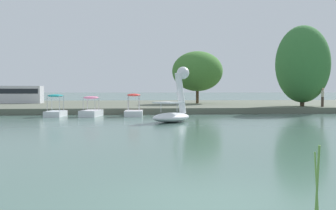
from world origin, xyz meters
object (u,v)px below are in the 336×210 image
object	(u,v)px
pedal_boat_pink	(91,110)
person_on_path	(323,97)
tree_willow_overhanging	(303,64)
pedal_boat_teal	(56,110)
tree_broadleaf_behind_dock	(197,71)
parked_van	(20,94)
pedal_boat_red	(134,110)
swan_boat	(174,107)

from	to	relation	value
pedal_boat_pink	person_on_path	distance (m)	19.14
pedal_boat_pink	person_on_path	xyz separation A→B (m)	(18.88, 3.03, 0.91)
tree_willow_overhanging	person_on_path	size ratio (longest dim) A/B	4.32
pedal_boat_teal	tree_willow_overhanging	world-z (taller)	tree_willow_overhanging
tree_broadleaf_behind_dock	parked_van	size ratio (longest dim) A/B	1.40
pedal_boat_teal	tree_broadleaf_behind_dock	world-z (taller)	tree_broadleaf_behind_dock
person_on_path	pedal_boat_red	bearing A→B (deg)	-169.76
swan_boat	pedal_boat_red	world-z (taller)	swan_boat
pedal_boat_red	tree_willow_overhanging	xyz separation A→B (m)	(14.59, 4.07, 3.68)
pedal_boat_red	parked_van	bearing A→B (deg)	131.83
tree_broadleaf_behind_dock	person_on_path	distance (m)	12.88
pedal_boat_teal	person_on_path	bearing A→B (deg)	7.56
pedal_boat_teal	person_on_path	xyz separation A→B (m)	(21.44, 2.85, 0.84)
tree_willow_overhanging	parked_van	world-z (taller)	tree_willow_overhanging
tree_willow_overhanging	person_on_path	distance (m)	3.29
pedal_boat_red	tree_broadleaf_behind_dock	world-z (taller)	tree_broadleaf_behind_dock
tree_willow_overhanging	tree_broadleaf_behind_dock	distance (m)	10.92
parked_van	tree_willow_overhanging	bearing A→B (deg)	-19.51
tree_broadleaf_behind_dock	swan_boat	bearing A→B (deg)	-103.68
person_on_path	tree_broadleaf_behind_dock	bearing A→B (deg)	137.25
pedal_boat_teal	tree_broadleaf_behind_dock	xyz separation A→B (m)	(12.16, 11.42, 3.34)
pedal_boat_pink	tree_willow_overhanging	world-z (taller)	tree_willow_overhanging
pedal_boat_pink	parked_van	xyz separation A→B (m)	(-9.04, 13.71, 1.04)
pedal_boat_red	person_on_path	distance (m)	16.09
swan_boat	tree_willow_overhanging	size ratio (longest dim) A/B	0.48
tree_broadleaf_behind_dock	pedal_boat_pink	bearing A→B (deg)	-129.59
pedal_boat_pink	person_on_path	bearing A→B (deg)	9.12
pedal_boat_pink	pedal_boat_teal	distance (m)	2.57
pedal_boat_pink	tree_willow_overhanging	size ratio (longest dim) A/B	0.35
pedal_boat_pink	tree_willow_overhanging	bearing A→B (deg)	13.52
pedal_boat_red	person_on_path	bearing A→B (deg)	10.24
swan_boat	tree_broadleaf_behind_dock	size ratio (longest dim) A/B	0.52
pedal_boat_pink	tree_broadleaf_behind_dock	world-z (taller)	tree_broadleaf_behind_dock
person_on_path	tree_willow_overhanging	bearing A→B (deg)	135.28
pedal_boat_red	tree_willow_overhanging	size ratio (longest dim) A/B	0.31
parked_van	person_on_path	bearing A→B (deg)	-20.92
pedal_boat_red	pedal_boat_teal	xyz separation A→B (m)	(-5.63, 0.01, 0.04)
pedal_boat_red	tree_willow_overhanging	world-z (taller)	tree_willow_overhanging
swan_boat	tree_broadleaf_behind_dock	xyz separation A→B (m)	(4.08, 16.75, 2.97)
pedal_boat_teal	tree_willow_overhanging	xyz separation A→B (m)	(20.22, 4.06, 3.64)
parked_van	tree_broadleaf_behind_dock	bearing A→B (deg)	-6.42
pedal_boat_pink	tree_willow_overhanging	xyz separation A→B (m)	(17.66, 4.25, 3.71)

